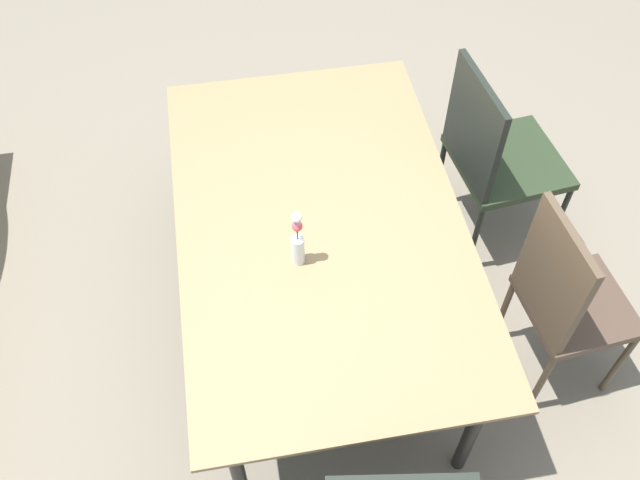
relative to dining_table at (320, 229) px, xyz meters
The scene contains 5 objects.
ground_plane 0.70m from the dining_table, 145.87° to the right, with size 12.00×12.00×0.00m, color #756B5B.
dining_table is the anchor object (origin of this frame).
chair_near_right 0.99m from the dining_table, 65.72° to the right, with size 0.54×0.54×1.02m.
chair_near_left 1.01m from the dining_table, 114.97° to the right, with size 0.45×0.45×1.03m.
flower_vase 0.27m from the dining_table, 147.45° to the left, with size 0.05×0.05×0.28m.
Camera 1 is at (-1.63, 0.37, 2.90)m, focal length 39.02 mm.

